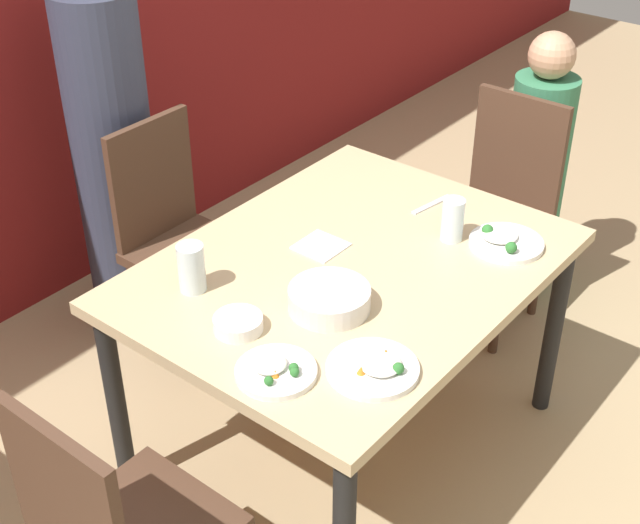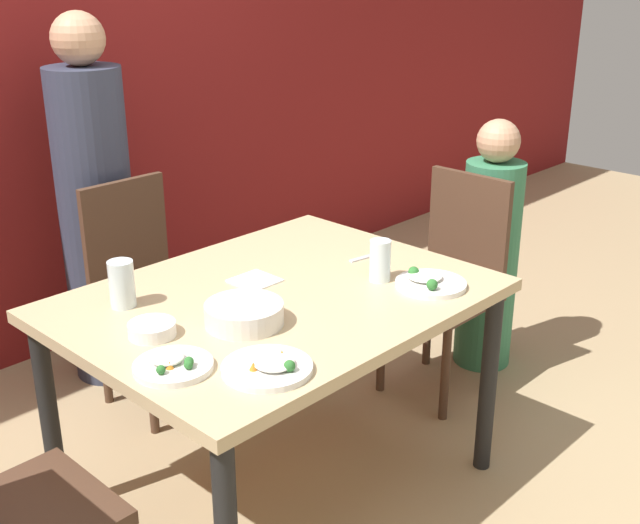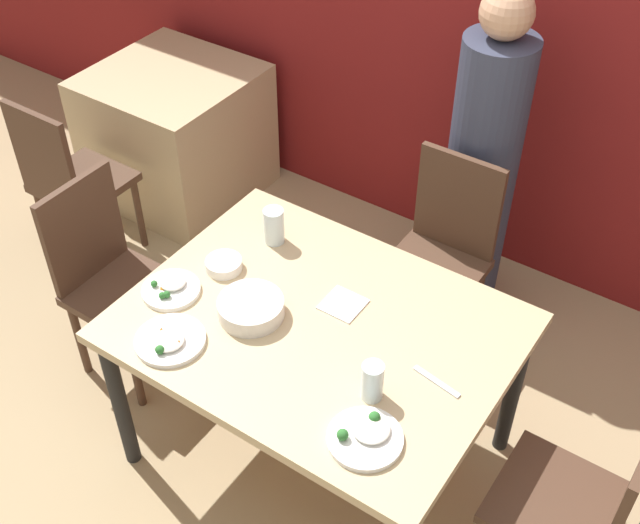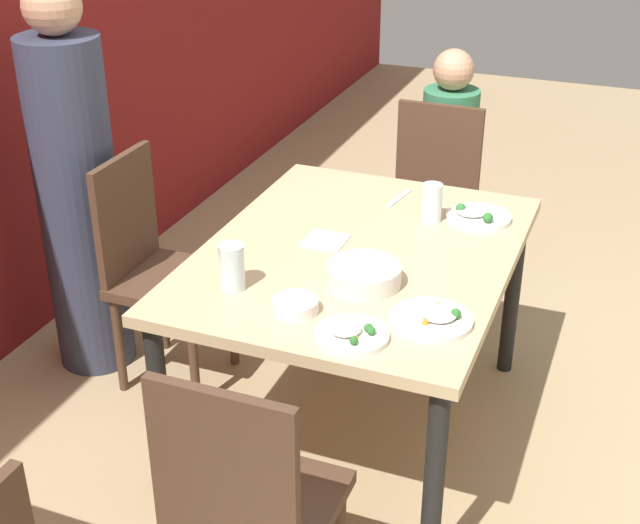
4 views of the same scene
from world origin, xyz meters
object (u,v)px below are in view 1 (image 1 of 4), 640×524
object	(u,v)px
chair_child_spot	(499,206)
person_adult	(113,155)
bowl_curry	(329,298)
plate_rice_adult	(275,370)
chair_adult_spot	(178,234)
glass_water_tall	(453,220)
person_child	(534,174)

from	to	relation	value
chair_child_spot	person_adult	bearing A→B (deg)	-140.98
bowl_curry	plate_rice_adult	bearing A→B (deg)	-167.42
chair_adult_spot	chair_child_spot	distance (m)	1.26
person_adult	plate_rice_adult	size ratio (longest dim) A/B	7.36
glass_water_tall	person_child	bearing A→B (deg)	10.31
chair_child_spot	bowl_curry	size ratio (longest dim) A/B	3.96
chair_adult_spot	bowl_curry	xyz separation A→B (m)	(-0.28, -0.94, 0.28)
person_adult	plate_rice_adult	distance (m)	1.46
person_child	bowl_curry	xyz separation A→B (m)	(-1.52, -0.11, 0.26)
glass_water_tall	plate_rice_adult	bearing A→B (deg)	179.89
chair_adult_spot	bowl_curry	bearing A→B (deg)	-106.65
chair_child_spot	glass_water_tall	world-z (taller)	chair_child_spot
glass_water_tall	chair_adult_spot	bearing A→B (deg)	104.17
chair_adult_spot	person_child	size ratio (longest dim) A/B	0.82
person_child	bowl_curry	bearing A→B (deg)	-175.97
person_adult	glass_water_tall	xyz separation A→B (m)	(0.26, -1.34, 0.09)
person_child	bowl_curry	size ratio (longest dim) A/B	4.80
plate_rice_adult	glass_water_tall	world-z (taller)	glass_water_tall
chair_adult_spot	person_child	xyz separation A→B (m)	(1.24, -0.83, 0.02)
chair_child_spot	person_child	size ratio (longest dim) A/B	0.82
plate_rice_adult	person_child	bearing A→B (deg)	5.51
person_child	glass_water_tall	size ratio (longest dim) A/B	7.97
chair_adult_spot	person_adult	bearing A→B (deg)	90.00
plate_rice_adult	glass_water_tall	xyz separation A→B (m)	(0.85, -0.00, 0.06)
person_child	chair_child_spot	bearing A→B (deg)	180.00
person_adult	bowl_curry	bearing A→B (deg)	-102.55
chair_adult_spot	bowl_curry	size ratio (longest dim) A/B	3.96
bowl_curry	glass_water_tall	world-z (taller)	glass_water_tall
chair_child_spot	person_adult	xyz separation A→B (m)	(-0.94, 1.16, 0.23)
chair_child_spot	bowl_curry	bearing A→B (deg)	-84.99
chair_adult_spot	bowl_curry	distance (m)	1.02
chair_child_spot	chair_adult_spot	bearing A→B (deg)	-131.63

